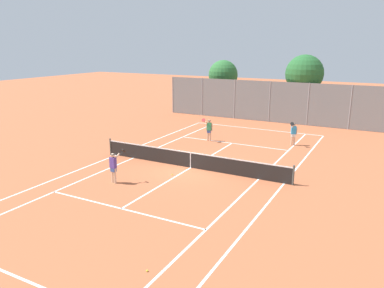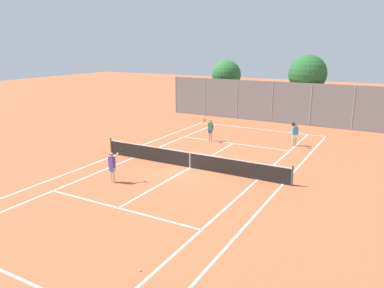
{
  "view_description": "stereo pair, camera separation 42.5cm",
  "coord_description": "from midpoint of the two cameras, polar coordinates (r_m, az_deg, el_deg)",
  "views": [
    {
      "loc": [
        9.86,
        -18.28,
        6.95
      ],
      "look_at": [
        -0.7,
        1.5,
        1.0
      ],
      "focal_mm": 35.0,
      "sensor_mm": 36.0,
      "label": 1
    },
    {
      "loc": [
        10.23,
        -18.07,
        6.95
      ],
      "look_at": [
        -0.7,
        1.5,
        1.0
      ],
      "focal_mm": 35.0,
      "sensor_mm": 36.0,
      "label": 2
    }
  ],
  "objects": [
    {
      "name": "back_fence",
      "position": [
        35.39,
        11.39,
        6.34
      ],
      "size": [
        20.9,
        0.08,
        3.77
      ],
      "color": "gray",
      "rests_on": "ground"
    },
    {
      "name": "tree_behind_left",
      "position": [
        40.34,
        4.44,
        10.36
      ],
      "size": [
        3.09,
        3.09,
        5.43
      ],
      "color": "brown",
      "rests_on": "ground"
    },
    {
      "name": "loose_tennis_ball_0",
      "position": [
        12.6,
        -7.86,
        -18.59
      ],
      "size": [
        0.07,
        0.07,
        0.07
      ],
      "primitive_type": "sphere",
      "color": "#D1DB33",
      "rests_on": "ground"
    },
    {
      "name": "player_near_side",
      "position": [
        19.74,
        -12.49,
        -3.27
      ],
      "size": [
        0.74,
        0.72,
        1.77
      ],
      "color": "beige",
      "rests_on": "ground"
    },
    {
      "name": "loose_tennis_ball_3",
      "position": [
        22.56,
        -3.37,
        -3.01
      ],
      "size": [
        0.07,
        0.07,
        0.07
      ],
      "primitive_type": "sphere",
      "color": "#D1DB33",
      "rests_on": "ground"
    },
    {
      "name": "ground_plane",
      "position": [
        21.9,
        -0.78,
        -3.64
      ],
      "size": [
        120.0,
        120.0,
        0.0
      ],
      "primitive_type": "plane",
      "color": "#B25B38"
    },
    {
      "name": "tennis_net",
      "position": [
        21.74,
        -0.79,
        -2.37
      ],
      "size": [
        12.0,
        0.1,
        1.07
      ],
      "color": "#474C47",
      "rests_on": "ground"
    },
    {
      "name": "loose_tennis_ball_1",
      "position": [
        20.73,
        -3.62,
        -4.66
      ],
      "size": [
        0.07,
        0.07,
        0.07
      ],
      "primitive_type": "sphere",
      "color": "#D1DB33",
      "rests_on": "ground"
    },
    {
      "name": "player_far_right",
      "position": [
        27.46,
        14.78,
        1.69
      ],
      "size": [
        0.43,
        0.9,
        1.77
      ],
      "color": "#D8A884",
      "rests_on": "ground"
    },
    {
      "name": "court_line_markings",
      "position": [
        21.89,
        -0.78,
        -3.64
      ],
      "size": [
        11.1,
        23.9,
        0.01
      ],
      "color": "white",
      "rests_on": "ground"
    },
    {
      "name": "player_far_left",
      "position": [
        27.79,
        2.17,
        2.33
      ],
      "size": [
        0.61,
        0.78,
        1.77
      ],
      "color": "#D8A884",
      "rests_on": "ground"
    },
    {
      "name": "tree_behind_right",
      "position": [
        36.07,
        16.38,
        10.1
      ],
      "size": [
        3.43,
        3.43,
        6.14
      ],
      "color": "brown",
      "rests_on": "ground"
    },
    {
      "name": "loose_tennis_ball_2",
      "position": [
        24.35,
        -2.0,
        -1.65
      ],
      "size": [
        0.07,
        0.07,
        0.07
      ],
      "primitive_type": "sphere",
      "color": "#D1DB33",
      "rests_on": "ground"
    }
  ]
}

